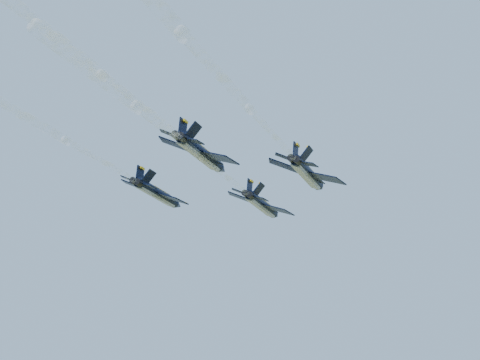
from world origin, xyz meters
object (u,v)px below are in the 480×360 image
at_px(jet_lead, 262,205).
at_px(jet_right, 308,174).
at_px(jet_left, 158,194).
at_px(jet_slot, 202,154).

xyz_separation_m(jet_lead, jet_right, (11.28, -10.26, 0.00)).
bearing_deg(jet_left, jet_slot, -44.37).
relative_size(jet_lead, jet_slot, 1.00).
xyz_separation_m(jet_right, jet_slot, (-9.83, -12.80, 0.00)).
relative_size(jet_lead, jet_right, 1.00).
bearing_deg(jet_left, jet_lead, 39.77).
bearing_deg(jet_slot, jet_lead, 89.20).
bearing_deg(jet_left, jet_right, -0.80).
bearing_deg(jet_right, jet_left, 179.20).
bearing_deg(jet_lead, jet_left, -140.23).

